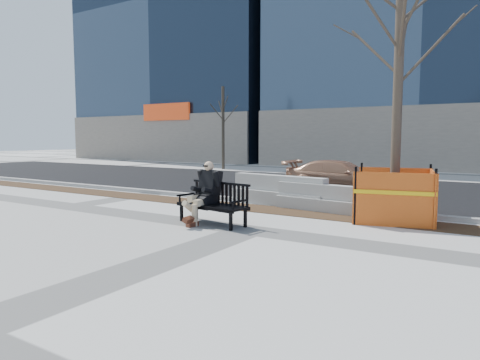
% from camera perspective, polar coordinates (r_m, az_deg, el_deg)
% --- Properties ---
extents(ground, '(120.00, 120.00, 0.00)m').
position_cam_1_polar(ground, '(9.69, 1.17, -6.60)').
color(ground, beige).
rests_on(ground, ground).
extents(mulch_strip, '(40.00, 1.20, 0.02)m').
position_cam_1_polar(mulch_strip, '(11.95, 7.60, -4.28)').
color(mulch_strip, '#47301C').
rests_on(mulch_strip, ground).
extents(asphalt_street, '(60.00, 10.40, 0.01)m').
position_cam_1_polar(asphalt_street, '(17.73, 15.94, -1.22)').
color(asphalt_street, black).
rests_on(asphalt_street, ground).
extents(curb, '(60.00, 0.25, 0.12)m').
position_cam_1_polar(curb, '(12.80, 9.37, -3.40)').
color(curb, '#9E9B93').
rests_on(curb, ground).
extents(building_left, '(20.00, 12.00, 28.00)m').
position_cam_1_polar(building_left, '(45.04, -6.35, 20.98)').
color(building_left, '#192333').
rests_on(building_left, ground).
extents(bench, '(1.97, 0.97, 1.00)m').
position_cam_1_polar(bench, '(10.35, -3.66, -5.82)').
color(bench, black).
rests_on(bench, ground).
extents(seated_man, '(0.81, 1.17, 1.51)m').
position_cam_1_polar(seated_man, '(10.57, -4.49, -5.58)').
color(seated_man, black).
rests_on(seated_man, ground).
extents(tree_fence, '(3.25, 3.25, 6.86)m').
position_cam_1_polar(tree_fence, '(11.42, 19.54, -5.05)').
color(tree_fence, orange).
rests_on(tree_fence, ground).
extents(sedan, '(4.21, 1.80, 1.21)m').
position_cam_1_polar(sedan, '(16.35, 13.09, -1.72)').
color(sedan, '#A77252').
rests_on(sedan, ground).
extents(jersey_barrier_left, '(3.26, 1.10, 0.92)m').
position_cam_1_polar(jersey_barrier_left, '(13.24, 5.11, -3.30)').
color(jersey_barrier_left, '#A6A39B').
rests_on(jersey_barrier_left, ground).
extents(jersey_barrier_right, '(2.71, 0.85, 0.76)m').
position_cam_1_polar(jersey_barrier_right, '(12.35, 10.56, -4.03)').
color(jersey_barrier_right, '#A4A199').
rests_on(jersey_barrier_right, ground).
extents(far_tree_left, '(2.23, 2.23, 5.72)m').
position_cam_1_polar(far_tree_left, '(28.12, -2.22, 1.44)').
color(far_tree_left, '#43392B').
rests_on(far_tree_left, ground).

